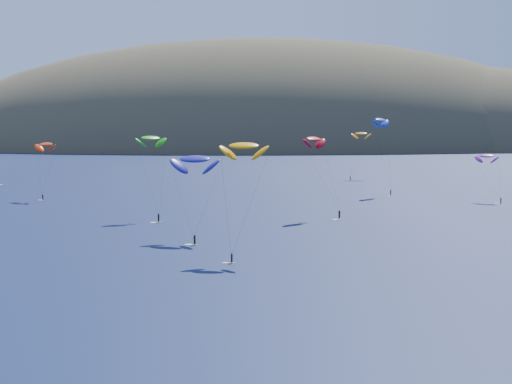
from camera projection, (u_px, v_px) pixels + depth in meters
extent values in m
plane|color=black|center=(450.00, 384.00, 62.87)|extent=(2800.00, 2800.00, 0.00)
ellipsoid|color=#3D3526|center=(269.00, 161.00, 621.60)|extent=(600.00, 300.00, 210.00)
ellipsoid|color=#3D3526|center=(90.00, 154.00, 643.44)|extent=(340.00, 240.00, 120.00)
ellipsoid|color=#3D3526|center=(457.00, 158.00, 608.84)|extent=(320.00, 220.00, 156.00)
cube|color=gold|center=(43.00, 200.00, 205.95)|extent=(1.33, 1.12, 0.07)
cylinder|color=black|center=(43.00, 197.00, 205.86)|extent=(0.32, 0.32, 1.45)
sphere|color=#8C6047|center=(43.00, 194.00, 205.78)|extent=(0.24, 0.24, 0.24)
ellipsoid|color=red|center=(45.00, 144.00, 208.78)|extent=(8.62, 7.70, 4.45)
cube|color=gold|center=(232.00, 263.00, 115.69)|extent=(1.32, 0.58, 0.07)
cylinder|color=black|center=(232.00, 258.00, 115.61)|extent=(0.30, 0.30, 1.37)
sphere|color=#8C6047|center=(232.00, 253.00, 115.53)|extent=(0.23, 0.23, 0.23)
ellipsoid|color=#F19702|center=(244.00, 146.00, 121.64)|extent=(8.50, 5.00, 4.46)
cube|color=gold|center=(159.00, 222.00, 161.89)|extent=(1.56, 1.13, 0.08)
cylinder|color=black|center=(159.00, 218.00, 161.79)|extent=(0.36, 0.36, 1.64)
sphere|color=#8C6047|center=(158.00, 214.00, 161.69)|extent=(0.28, 0.28, 0.28)
ellipsoid|color=#22B212|center=(151.00, 138.00, 169.64)|extent=(8.12, 6.59, 4.12)
cube|color=gold|center=(391.00, 195.00, 220.13)|extent=(1.17, 1.25, 0.07)
cylinder|color=black|center=(391.00, 192.00, 220.05)|extent=(0.31, 0.31, 1.42)
sphere|color=#8C6047|center=(391.00, 190.00, 219.96)|extent=(0.24, 0.24, 0.24)
ellipsoid|color=#1D35CF|center=(381.00, 120.00, 223.19)|extent=(8.31, 8.69, 4.59)
cube|color=gold|center=(501.00, 204.00, 198.02)|extent=(1.22, 1.10, 0.07)
cylinder|color=black|center=(501.00, 201.00, 197.94)|extent=(0.30, 0.30, 1.37)
sphere|color=#8C6047|center=(501.00, 198.00, 197.86)|extent=(0.23, 0.23, 0.23)
ellipsoid|color=#89198A|center=(487.00, 156.00, 204.59)|extent=(7.31, 6.84, 3.83)
cube|color=gold|center=(339.00, 219.00, 166.90)|extent=(1.46, 1.51, 0.09)
cylinder|color=black|center=(339.00, 215.00, 166.79)|extent=(0.38, 0.38, 1.74)
sphere|color=#8C6047|center=(339.00, 211.00, 166.69)|extent=(0.29, 0.29, 0.29)
ellipsoid|color=#B80A17|center=(314.00, 139.00, 170.55)|extent=(8.01, 8.21, 4.37)
cube|color=gold|center=(195.00, 245.00, 132.42)|extent=(1.56, 0.91, 0.08)
cylinder|color=black|center=(195.00, 240.00, 132.33)|extent=(0.35, 0.35, 1.60)
sphere|color=#8C6047|center=(195.00, 235.00, 132.23)|extent=(0.27, 0.27, 0.27)
ellipsoid|color=navy|center=(195.00, 159.00, 140.06)|extent=(10.71, 7.54, 5.44)
cube|color=gold|center=(350.00, 180.00, 274.64)|extent=(1.28, 0.85, 0.07)
cylinder|color=black|center=(350.00, 178.00, 274.56)|extent=(0.29, 0.29, 1.33)
sphere|color=#8C6047|center=(350.00, 176.00, 274.48)|extent=(0.22, 0.22, 0.22)
ellipsoid|color=#C7760C|center=(361.00, 133.00, 283.38)|extent=(8.36, 6.38, 4.23)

